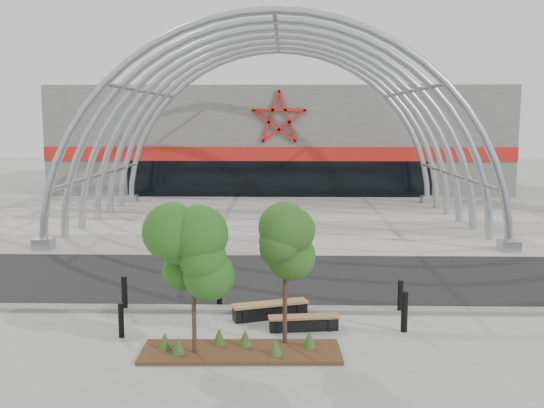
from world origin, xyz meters
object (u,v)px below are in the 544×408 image
at_px(street_tree_1, 285,253).
at_px(bench_0, 270,311).
at_px(street_tree_0, 193,259).
at_px(bollard_2, 219,289).
at_px(bench_1, 304,323).

height_order(street_tree_1, bench_0, street_tree_1).
relative_size(street_tree_0, bollard_2, 3.33).
height_order(street_tree_0, bench_1, street_tree_0).
bearing_deg(bench_0, street_tree_1, -78.79).
bearing_deg(bench_1, bench_0, 133.75).
bearing_deg(bench_0, bench_1, -46.25).
xyz_separation_m(street_tree_0, bench_0, (1.74, 2.80, -2.14)).
bearing_deg(bollard_2, street_tree_0, -92.34).
distance_m(street_tree_1, bench_1, 2.53).
relative_size(street_tree_1, bench_0, 1.50).
relative_size(bench_0, bench_1, 1.15).
distance_m(street_tree_0, bench_1, 3.90).
height_order(street_tree_1, bollard_2, street_tree_1).
bearing_deg(street_tree_0, bench_0, 58.16).
distance_m(street_tree_0, bollard_2, 4.39).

